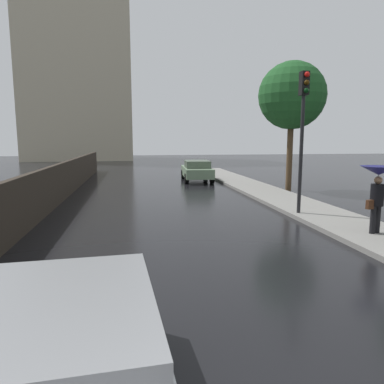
{
  "coord_description": "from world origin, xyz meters",
  "views": [
    {
      "loc": [
        -1.21,
        -0.16,
        2.61
      ],
      "look_at": [
        0.28,
        8.84,
        1.26
      ],
      "focal_mm": 33.17,
      "sensor_mm": 36.0,
      "label": 1
    }
  ],
  "objects_px": {
    "pedestrian_with_umbrella_near": "(378,182)",
    "street_tree_far": "(292,96)",
    "car_green_mid_road": "(197,170)",
    "traffic_light": "(303,117)"
  },
  "relations": [
    {
      "from": "pedestrian_with_umbrella_near",
      "to": "street_tree_far",
      "type": "bearing_deg",
      "value": 64.44
    },
    {
      "from": "pedestrian_with_umbrella_near",
      "to": "street_tree_far",
      "type": "distance_m",
      "value": 9.54
    },
    {
      "from": "car_green_mid_road",
      "to": "street_tree_far",
      "type": "height_order",
      "value": "street_tree_far"
    },
    {
      "from": "car_green_mid_road",
      "to": "pedestrian_with_umbrella_near",
      "type": "relative_size",
      "value": 2.42
    },
    {
      "from": "traffic_light",
      "to": "car_green_mid_road",
      "type": "bearing_deg",
      "value": 98.34
    },
    {
      "from": "pedestrian_with_umbrella_near",
      "to": "traffic_light",
      "type": "xyz_separation_m",
      "value": [
        -0.77,
        2.82,
        1.81
      ]
    },
    {
      "from": "traffic_light",
      "to": "street_tree_far",
      "type": "relative_size",
      "value": 0.72
    },
    {
      "from": "car_green_mid_road",
      "to": "traffic_light",
      "type": "xyz_separation_m",
      "value": [
        1.59,
        -10.84,
        2.65
      ]
    },
    {
      "from": "traffic_light",
      "to": "pedestrian_with_umbrella_near",
      "type": "bearing_deg",
      "value": -74.72
    },
    {
      "from": "pedestrian_with_umbrella_near",
      "to": "traffic_light",
      "type": "bearing_deg",
      "value": 89.92
    }
  ]
}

